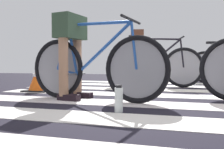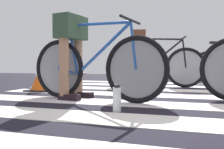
{
  "view_description": "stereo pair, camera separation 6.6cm",
  "coord_description": "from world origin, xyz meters",
  "px_view_note": "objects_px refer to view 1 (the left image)",
  "views": [
    {
      "loc": [
        0.07,
        -3.14,
        0.43
      ],
      "look_at": [
        -0.69,
        -0.46,
        0.32
      ],
      "focal_mm": 39.61,
      "sensor_mm": 36.0,
      "label": 1
    },
    {
      "loc": [
        0.14,
        -3.14,
        0.43
      ],
      "look_at": [
        -0.69,
        -0.46,
        0.32
      ],
      "focal_mm": 39.61,
      "sensor_mm": 36.0,
      "label": 2
    }
  ],
  "objects_px": {
    "bicycle_3_of_4": "(155,66)",
    "cyclist_3_of_4": "(137,51)",
    "bicycle_1_of_4": "(94,67)",
    "traffic_cone": "(40,77)",
    "cyclist_1_of_4": "(71,45)",
    "water_bottle": "(119,99)"
  },
  "relations": [
    {
      "from": "bicycle_1_of_4",
      "to": "traffic_cone",
      "type": "relative_size",
      "value": 3.75
    },
    {
      "from": "bicycle_3_of_4",
      "to": "water_bottle",
      "type": "xyz_separation_m",
      "value": [
        -0.04,
        -2.44,
        -0.27
      ]
    },
    {
      "from": "bicycle_1_of_4",
      "to": "bicycle_3_of_4",
      "type": "height_order",
      "value": "same"
    },
    {
      "from": "bicycle_1_of_4",
      "to": "cyclist_3_of_4",
      "type": "xyz_separation_m",
      "value": [
        0.18,
        1.78,
        0.27
      ]
    },
    {
      "from": "cyclist_1_of_4",
      "to": "bicycle_3_of_4",
      "type": "xyz_separation_m",
      "value": [
        0.79,
        1.79,
        -0.26
      ]
    },
    {
      "from": "bicycle_3_of_4",
      "to": "traffic_cone",
      "type": "bearing_deg",
      "value": -156.42
    },
    {
      "from": "cyclist_1_of_4",
      "to": "traffic_cone",
      "type": "relative_size",
      "value": 2.16
    },
    {
      "from": "bicycle_3_of_4",
      "to": "cyclist_3_of_4",
      "type": "bearing_deg",
      "value": -180.0
    },
    {
      "from": "traffic_cone",
      "to": "water_bottle",
      "type": "bearing_deg",
      "value": -39.2
    },
    {
      "from": "cyclist_3_of_4",
      "to": "bicycle_3_of_4",
      "type": "bearing_deg",
      "value": 0.0
    },
    {
      "from": "bicycle_1_of_4",
      "to": "traffic_cone",
      "type": "xyz_separation_m",
      "value": [
        -1.14,
        0.69,
        -0.17
      ]
    },
    {
      "from": "cyclist_1_of_4",
      "to": "water_bottle",
      "type": "xyz_separation_m",
      "value": [
        0.75,
        -0.65,
        -0.53
      ]
    },
    {
      "from": "water_bottle",
      "to": "traffic_cone",
      "type": "distance_m",
      "value": 2.04
    },
    {
      "from": "water_bottle",
      "to": "cyclist_3_of_4",
      "type": "bearing_deg",
      "value": 96.27
    },
    {
      "from": "water_bottle",
      "to": "traffic_cone",
      "type": "relative_size",
      "value": 0.51
    },
    {
      "from": "cyclist_3_of_4",
      "to": "water_bottle",
      "type": "height_order",
      "value": "cyclist_3_of_4"
    },
    {
      "from": "bicycle_3_of_4",
      "to": "cyclist_3_of_4",
      "type": "height_order",
      "value": "cyclist_3_of_4"
    },
    {
      "from": "cyclist_3_of_4",
      "to": "cyclist_1_of_4",
      "type": "bearing_deg",
      "value": -117.59
    },
    {
      "from": "cyclist_1_of_4",
      "to": "traffic_cone",
      "type": "distance_m",
      "value": 1.13
    },
    {
      "from": "bicycle_1_of_4",
      "to": "water_bottle",
      "type": "relative_size",
      "value": 7.32
    },
    {
      "from": "cyclist_3_of_4",
      "to": "traffic_cone",
      "type": "bearing_deg",
      "value": -152.25
    },
    {
      "from": "water_bottle",
      "to": "bicycle_1_of_4",
      "type": "bearing_deg",
      "value": 126.69
    }
  ]
}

